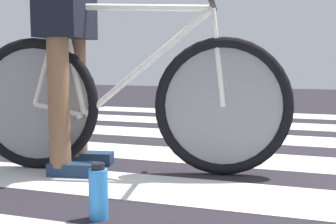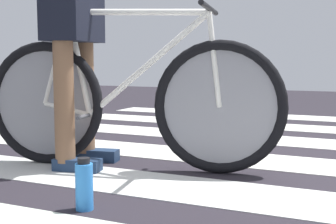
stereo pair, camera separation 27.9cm
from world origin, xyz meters
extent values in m
cube|color=#252129|center=(0.00, 0.00, 0.01)|extent=(18.00, 14.00, 0.02)
cube|color=silver|center=(0.08, -0.68, 0.02)|extent=(5.20, 0.44, 0.00)
cube|color=beige|center=(-0.10, 0.07, 0.02)|extent=(5.20, 0.44, 0.00)
cube|color=silver|center=(-0.09, 0.84, 0.02)|extent=(5.20, 0.44, 0.00)
torus|color=black|center=(-1.51, -0.52, 0.38)|extent=(0.71, 0.19, 0.72)
torus|color=black|center=(-0.51, -0.32, 0.38)|extent=(0.71, 0.19, 0.72)
cylinder|color=gray|center=(-1.51, -0.52, 0.38)|extent=(0.60, 0.12, 0.61)
cylinder|color=gray|center=(-0.51, -0.32, 0.38)|extent=(0.60, 0.12, 0.61)
cylinder|color=white|center=(-0.96, -0.41, 0.89)|extent=(0.79, 0.19, 0.05)
cylinder|color=white|center=(-0.90, -0.40, 0.60)|extent=(0.70, 0.17, 0.59)
cylinder|color=white|center=(-1.30, -0.48, 0.61)|extent=(0.16, 0.06, 0.59)
cylinder|color=white|center=(-1.37, -0.49, 0.35)|extent=(0.29, 0.08, 0.09)
cylinder|color=white|center=(-1.43, -0.50, 0.64)|extent=(0.19, 0.06, 0.53)
cylinder|color=white|center=(-0.54, -0.33, 0.63)|extent=(0.09, 0.05, 0.50)
cube|color=black|center=(-1.35, -0.49, 0.93)|extent=(0.25, 0.13, 0.05)
cylinder|color=black|center=(-0.57, -0.34, 0.90)|extent=(0.13, 0.52, 0.03)
cylinder|color=#4C4C51|center=(-1.24, -0.47, 0.32)|extent=(0.09, 0.34, 0.02)
cylinder|color=brown|center=(-1.35, -0.35, 0.52)|extent=(0.11, 0.11, 0.90)
cylinder|color=brown|center=(-1.30, -0.62, 0.52)|extent=(0.11, 0.11, 0.90)
cube|color=black|center=(-1.33, -0.48, 0.87)|extent=(0.29, 0.44, 0.28)
cube|color=#1C2F4C|center=(-1.28, -0.33, 0.06)|extent=(0.27, 0.15, 0.07)
cube|color=#1C2F4C|center=(-1.23, -0.61, 0.06)|extent=(0.27, 0.15, 0.07)
cylinder|color=#3082DC|center=(-0.81, -1.14, 0.12)|extent=(0.07, 0.07, 0.19)
cylinder|color=black|center=(-0.81, -1.14, 0.22)|extent=(0.05, 0.05, 0.02)
camera|label=1|loc=(-0.01, -2.67, 0.62)|focal=49.69mm
camera|label=2|loc=(0.27, -2.67, 0.62)|focal=49.69mm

